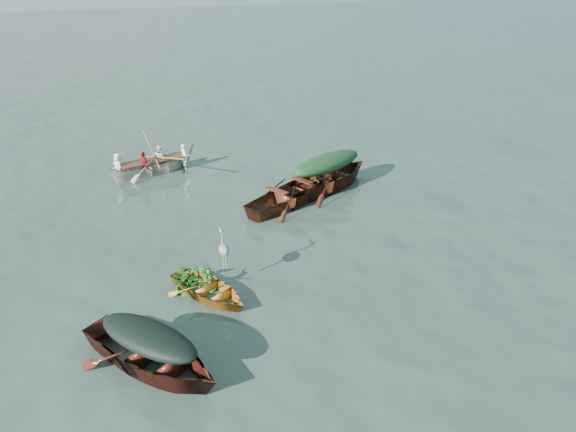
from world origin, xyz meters
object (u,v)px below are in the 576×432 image
Objects in this scene: yellow_dinghy at (209,297)px; heron at (224,255)px; open_wooden_boat at (290,205)px; green_tarp_boat at (326,190)px; rowed_boat at (154,173)px; dark_covered_boat at (152,368)px.

yellow_dinghy is 0.97m from heron.
open_wooden_boat is at bearing 20.59° from yellow_dinghy.
heron reaches higher than yellow_dinghy.
rowed_boat is at bearing 30.43° from green_tarp_boat.
green_tarp_boat reaches higher than yellow_dinghy.
green_tarp_boat reaches higher than rowed_boat.
green_tarp_boat is 5.95m from rowed_boat.
heron is (-2.91, -3.62, 0.80)m from open_wooden_boat.
open_wooden_boat is at bearing -153.61° from rowed_boat.
heron is at bearing 170.39° from rowed_boat.
rowed_boat is (-3.39, 4.10, 0.00)m from open_wooden_boat.
dark_covered_boat is 3.05m from heron.
green_tarp_boat is at bearing -138.20° from rowed_boat.
green_tarp_boat is at bearing 14.67° from yellow_dinghy.
dark_covered_boat is at bearing 111.14° from green_tarp_boat.
green_tarp_boat is 5.56× the size of heron.
yellow_dinghy is 2.86× the size of heron.
yellow_dinghy is at bearing 166.99° from rowed_boat.
rowed_boat reaches higher than yellow_dinghy.
dark_covered_boat is (-1.50, -1.89, 0.00)m from yellow_dinghy.
open_wooden_boat is 4.71m from heron.
open_wooden_boat is 1.13× the size of rowed_boat.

